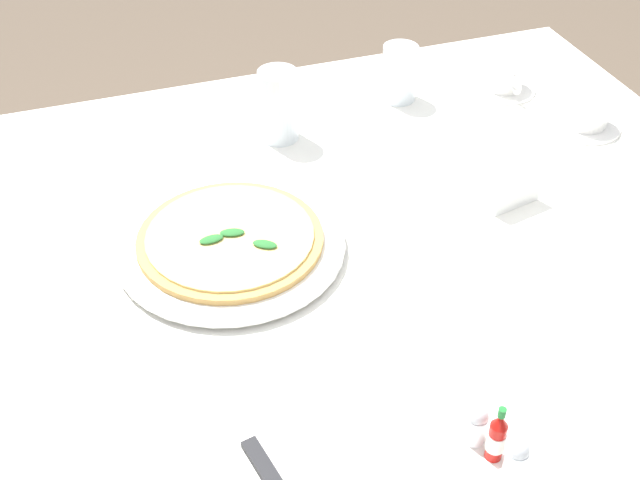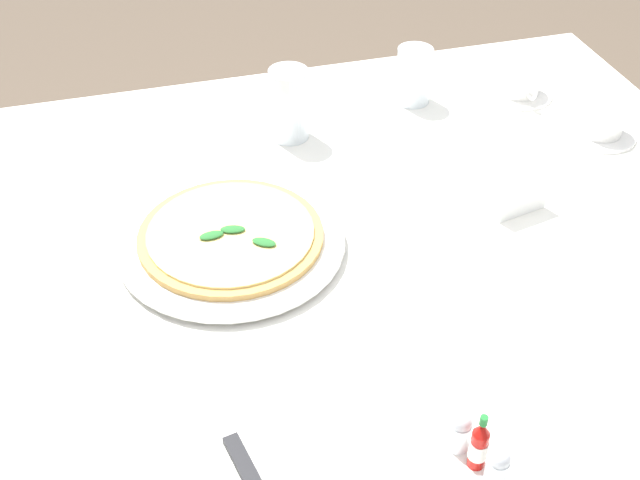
{
  "view_description": "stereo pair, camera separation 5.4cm",
  "coord_description": "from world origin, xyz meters",
  "px_view_note": "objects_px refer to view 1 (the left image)",
  "views": [
    {
      "loc": [
        0.84,
        -0.43,
        1.51
      ],
      "look_at": [
        -0.04,
        -0.13,
        0.75
      ],
      "focal_mm": 46.05,
      "sensor_mm": 36.0,
      "label": 1
    },
    {
      "loc": [
        0.86,
        -0.38,
        1.51
      ],
      "look_at": [
        -0.04,
        -0.13,
        0.75
      ],
      "focal_mm": 46.05,
      "sensor_mm": 36.0,
      "label": 2
    }
  ],
  "objects_px": {
    "pizza": "(230,238)",
    "water_glass_near_right": "(279,109)",
    "hot_sauce_bottle": "(497,437)",
    "coffee_cup_back_corner": "(503,78)",
    "coffee_cup_right_edge": "(587,113)",
    "pepper_shaker": "(476,426)",
    "water_glass_center_back": "(399,76)",
    "salt_shaker": "(516,460)",
    "menu_card": "(518,192)",
    "pizza_plate": "(231,245)"
  },
  "relations": [
    {
      "from": "pizza",
      "to": "coffee_cup_right_edge",
      "type": "xyz_separation_m",
      "value": [
        -0.13,
        0.69,
        0.0
      ]
    },
    {
      "from": "coffee_cup_back_corner",
      "to": "water_glass_center_back",
      "type": "relative_size",
      "value": 1.24
    },
    {
      "from": "coffee_cup_back_corner",
      "to": "water_glass_center_back",
      "type": "distance_m",
      "value": 0.21
    },
    {
      "from": "coffee_cup_right_edge",
      "to": "menu_card",
      "type": "bearing_deg",
      "value": -53.6
    },
    {
      "from": "water_glass_near_right",
      "to": "salt_shaker",
      "type": "xyz_separation_m",
      "value": [
        0.76,
        0.04,
        -0.03
      ]
    },
    {
      "from": "pizza",
      "to": "pepper_shaker",
      "type": "distance_m",
      "value": 0.46
    },
    {
      "from": "coffee_cup_back_corner",
      "to": "pepper_shaker",
      "type": "distance_m",
      "value": 0.85
    },
    {
      "from": "water_glass_center_back",
      "to": "pepper_shaker",
      "type": "relative_size",
      "value": 1.9
    },
    {
      "from": "coffee_cup_back_corner",
      "to": "coffee_cup_right_edge",
      "type": "height_order",
      "value": "coffee_cup_right_edge"
    },
    {
      "from": "pizza",
      "to": "water_glass_center_back",
      "type": "relative_size",
      "value": 2.57
    },
    {
      "from": "water_glass_center_back",
      "to": "water_glass_near_right",
      "type": "bearing_deg",
      "value": -76.87
    },
    {
      "from": "coffee_cup_back_corner",
      "to": "hot_sauce_bottle",
      "type": "height_order",
      "value": "hot_sauce_bottle"
    },
    {
      "from": "pizza",
      "to": "menu_card",
      "type": "distance_m",
      "value": 0.45
    },
    {
      "from": "water_glass_near_right",
      "to": "menu_card",
      "type": "height_order",
      "value": "water_glass_near_right"
    },
    {
      "from": "pizza",
      "to": "pepper_shaker",
      "type": "bearing_deg",
      "value": 23.29
    },
    {
      "from": "pizza",
      "to": "salt_shaker",
      "type": "bearing_deg",
      "value": 22.87
    },
    {
      "from": "hot_sauce_bottle",
      "to": "salt_shaker",
      "type": "distance_m",
      "value": 0.03
    },
    {
      "from": "coffee_cup_right_edge",
      "to": "water_glass_center_back",
      "type": "bearing_deg",
      "value": -126.25
    },
    {
      "from": "coffee_cup_right_edge",
      "to": "hot_sauce_bottle",
      "type": "distance_m",
      "value": 0.77
    },
    {
      "from": "water_glass_center_back",
      "to": "salt_shaker",
      "type": "bearing_deg",
      "value": -14.5
    },
    {
      "from": "coffee_cup_right_edge",
      "to": "water_glass_center_back",
      "type": "height_order",
      "value": "water_glass_center_back"
    },
    {
      "from": "coffee_cup_right_edge",
      "to": "pepper_shaker",
      "type": "relative_size",
      "value": 2.31
    },
    {
      "from": "water_glass_near_right",
      "to": "pepper_shaker",
      "type": "height_order",
      "value": "water_glass_near_right"
    },
    {
      "from": "menu_card",
      "to": "hot_sauce_bottle",
      "type": "bearing_deg",
      "value": -134.36
    },
    {
      "from": "pizza",
      "to": "hot_sauce_bottle",
      "type": "xyz_separation_m",
      "value": [
        0.45,
        0.19,
        0.01
      ]
    },
    {
      "from": "hot_sauce_bottle",
      "to": "water_glass_center_back",
      "type": "bearing_deg",
      "value": 164.33
    },
    {
      "from": "water_glass_center_back",
      "to": "pepper_shaker",
      "type": "xyz_separation_m",
      "value": [
        0.76,
        -0.23,
        -0.02
      ]
    },
    {
      "from": "hot_sauce_bottle",
      "to": "pepper_shaker",
      "type": "xyz_separation_m",
      "value": [
        -0.03,
        -0.01,
        -0.01
      ]
    },
    {
      "from": "pizza",
      "to": "coffee_cup_back_corner",
      "type": "xyz_separation_m",
      "value": [
        -0.3,
        0.62,
        0.0
      ]
    },
    {
      "from": "pepper_shaker",
      "to": "pizza",
      "type": "bearing_deg",
      "value": -156.71
    },
    {
      "from": "coffee_cup_right_edge",
      "to": "pizza_plate",
      "type": "bearing_deg",
      "value": -79.12
    },
    {
      "from": "pizza",
      "to": "coffee_cup_right_edge",
      "type": "bearing_deg",
      "value": 100.9
    },
    {
      "from": "salt_shaker",
      "to": "hot_sauce_bottle",
      "type": "bearing_deg",
      "value": -160.35
    },
    {
      "from": "coffee_cup_back_corner",
      "to": "pepper_shaker",
      "type": "bearing_deg",
      "value": -30.97
    },
    {
      "from": "water_glass_center_back",
      "to": "salt_shaker",
      "type": "distance_m",
      "value": 0.84
    },
    {
      "from": "pizza",
      "to": "coffee_cup_right_edge",
      "type": "distance_m",
      "value": 0.71
    },
    {
      "from": "pizza_plate",
      "to": "hot_sauce_bottle",
      "type": "height_order",
      "value": "hot_sauce_bottle"
    },
    {
      "from": "pizza",
      "to": "hot_sauce_bottle",
      "type": "distance_m",
      "value": 0.49
    },
    {
      "from": "water_glass_near_right",
      "to": "hot_sauce_bottle",
      "type": "bearing_deg",
      "value": 2.58
    },
    {
      "from": "menu_card",
      "to": "salt_shaker",
      "type": "bearing_deg",
      "value": -131.68
    },
    {
      "from": "water_glass_center_back",
      "to": "hot_sauce_bottle",
      "type": "distance_m",
      "value": 0.82
    },
    {
      "from": "pizza_plate",
      "to": "coffee_cup_right_edge",
      "type": "relative_size",
      "value": 2.6
    },
    {
      "from": "pizza_plate",
      "to": "coffee_cup_back_corner",
      "type": "height_order",
      "value": "coffee_cup_back_corner"
    },
    {
      "from": "coffee_cup_back_corner",
      "to": "water_glass_near_right",
      "type": "xyz_separation_m",
      "value": [
        0.02,
        -0.46,
        0.03
      ]
    },
    {
      "from": "hot_sauce_bottle",
      "to": "coffee_cup_back_corner",
      "type": "bearing_deg",
      "value": 150.55
    },
    {
      "from": "pizza",
      "to": "water_glass_near_right",
      "type": "distance_m",
      "value": 0.32
    },
    {
      "from": "coffee_cup_back_corner",
      "to": "hot_sauce_bottle",
      "type": "distance_m",
      "value": 0.87
    },
    {
      "from": "salt_shaker",
      "to": "menu_card",
      "type": "height_order",
      "value": "menu_card"
    },
    {
      "from": "water_glass_center_back",
      "to": "menu_card",
      "type": "relative_size",
      "value": 1.2
    },
    {
      "from": "coffee_cup_back_corner",
      "to": "hot_sauce_bottle",
      "type": "bearing_deg",
      "value": -29.45
    }
  ]
}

